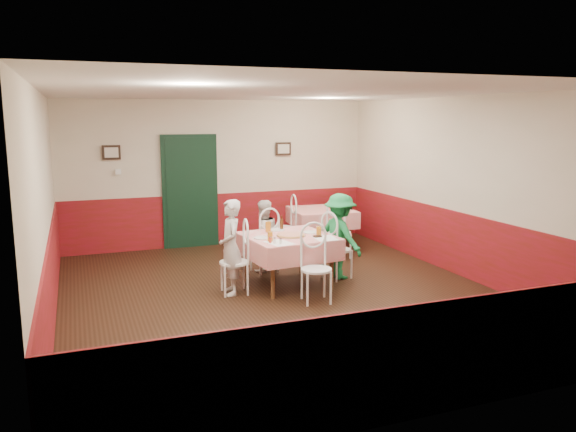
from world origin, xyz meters
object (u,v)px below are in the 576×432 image
object	(u,v)px
main_table	(288,261)
chair_far	(264,244)
beer_bottle	(282,223)
second_table	(322,229)
chair_near	(316,270)
chair_second_a	(285,228)
glass_b	(319,231)
chair_second_b	(339,233)
diner_far	(263,236)
chair_right	(337,250)
pizza	(291,235)
diner_right	(340,236)
wallet	(317,236)
diner_left	(231,247)
glass_a	(270,237)
glass_c	(268,227)
chair_left	(234,262)

from	to	relation	value
main_table	chair_far	bearing A→B (deg)	95.78
chair_far	beer_bottle	bearing A→B (deg)	98.93
second_table	chair_near	bearing A→B (deg)	-115.60
chair_second_a	glass_b	bearing A→B (deg)	-1.76
chair_second_b	diner_far	xyz separation A→B (m)	(-1.55, -0.38, 0.13)
second_table	chair_far	distance (m)	1.94
chair_right	second_table	bearing A→B (deg)	-35.91
chair_second_a	diner_far	bearing A→B (deg)	-29.54
chair_second_b	pizza	xyz separation A→B (m)	(-1.44, -1.33, 0.32)
main_table	diner_far	distance (m)	0.92
diner_far	diner_right	bearing A→B (deg)	123.87
diner_right	beer_bottle	bearing A→B (deg)	52.52
main_table	wallet	distance (m)	0.59
pizza	chair_second_b	bearing A→B (deg)	42.86
chair_right	diner_left	size ratio (longest dim) A/B	0.67
second_table	pizza	xyz separation A→B (m)	(-1.44, -2.08, 0.40)
chair_far	chair_second_b	distance (m)	1.60
diner_far	glass_a	bearing A→B (deg)	59.44
chair_right	diner_right	world-z (taller)	diner_right
chair_second_a	diner_right	xyz separation A→B (m)	(0.19, -1.93, 0.21)
chair_near	second_table	bearing A→B (deg)	73.22
main_table	diner_far	size ratio (longest dim) A/B	1.05
diner_far	chair_second_b	bearing A→B (deg)	176.72
diner_left	diner_right	distance (m)	1.80
main_table	chair_second_b	distance (m)	1.94
chair_right	glass_b	bearing A→B (deg)	102.99
pizza	glass_a	size ratio (longest dim) A/B	3.00
wallet	chair_second_b	bearing A→B (deg)	48.47
main_table	diner_left	bearing A→B (deg)	-174.22
main_table	chair_second_b	xyz separation A→B (m)	(1.46, 1.27, 0.08)
chair_second_a	diner_left	distance (m)	2.66
chair_right	pizza	size ratio (longest dim) A/B	2.23
glass_c	wallet	distance (m)	0.82
chair_left	beer_bottle	distance (m)	1.12
chair_left	wallet	world-z (taller)	chair_left
chair_second_a	chair_second_b	bearing A→B (deg)	50.84
chair_far	chair_second_b	size ratio (longest dim) A/B	1.00
main_table	chair_left	world-z (taller)	chair_left
chair_far	glass_a	bearing A→B (deg)	65.04
chair_near	diner_right	xyz separation A→B (m)	(0.81, 0.94, 0.21)
chair_right	chair_near	xyz separation A→B (m)	(-0.76, -0.93, 0.00)
chair_left	chair_second_a	world-z (taller)	same
chair_left	chair_right	bearing A→B (deg)	102.46
chair_right	diner_left	world-z (taller)	diner_left
diner_left	glass_c	bearing A→B (deg)	127.54
chair_second_a	diner_left	bearing A→B (deg)	-31.38
chair_second_b	main_table	bearing A→B (deg)	-133.09
chair_right	wallet	size ratio (longest dim) A/B	8.18
diner_left	second_table	bearing A→B (deg)	137.32
glass_c	chair_second_a	bearing A→B (deg)	61.78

